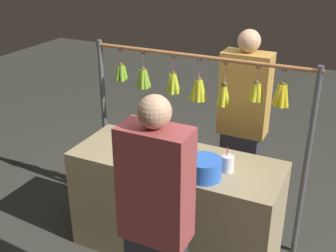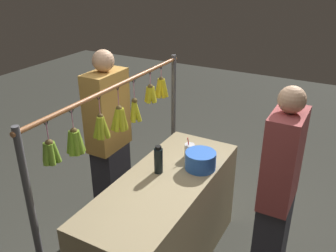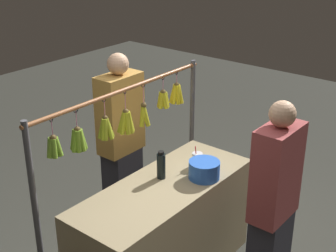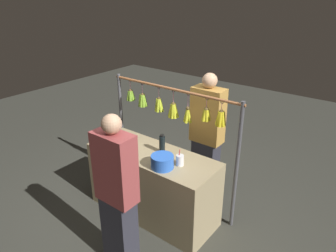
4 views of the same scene
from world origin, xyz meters
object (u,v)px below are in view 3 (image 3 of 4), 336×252
blue_bucket (204,170)px  drink_cup (197,160)px  vendor_person (121,147)px  customer_person (273,212)px  water_bottle (161,165)px

blue_bucket → drink_cup: 0.20m
blue_bucket → vendor_person: bearing=-90.4°
vendor_person → customer_person: vendor_person is taller
water_bottle → blue_bucket: size_ratio=0.94×
water_bottle → blue_bucket: (-0.21, 0.27, -0.04)m
blue_bucket → vendor_person: vendor_person is taller
water_bottle → blue_bucket: 0.34m
blue_bucket → customer_person: 0.64m
blue_bucket → drink_cup: bearing=-128.2°
blue_bucket → drink_cup: drink_cup is taller
blue_bucket → customer_person: customer_person is taller
blue_bucket → drink_cup: (-0.12, -0.16, -0.01)m
blue_bucket → customer_person: size_ratio=0.15×
customer_person → blue_bucket: bearing=-94.2°
customer_person → vendor_person: bearing=-92.0°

